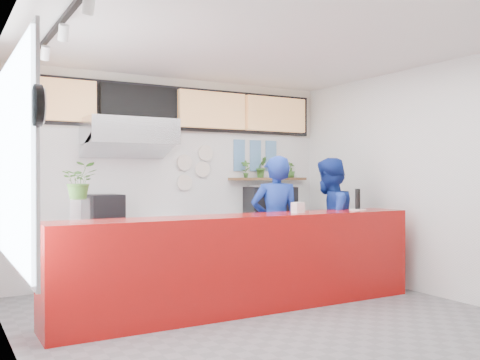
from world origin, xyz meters
name	(u,v)px	position (x,y,z in m)	size (l,w,h in m)	color
floor	(264,319)	(0.00, 0.00, 0.00)	(5.00, 5.00, 0.00)	slate
ceiling	(264,42)	(0.00, 0.00, 3.00)	(5.00, 5.00, 0.00)	silver
wall_back	(174,179)	(0.00, 2.50, 1.50)	(5.00, 5.00, 0.00)	white
wall_left	(15,182)	(-2.50, 0.00, 1.50)	(5.00, 5.00, 0.00)	white
wall_right	(425,180)	(2.50, 0.00, 1.50)	(5.00, 5.00, 0.00)	white
service_counter	(245,263)	(0.00, 0.40, 0.55)	(4.50, 0.60, 1.10)	#A00D0B
cream_band	(175,105)	(0.00, 2.49, 2.60)	(5.00, 0.02, 0.80)	beige
prep_bench	(129,256)	(-0.80, 2.20, 0.45)	(1.80, 0.60, 0.90)	#B2B5BA
panini_oven	(103,210)	(-1.15, 2.20, 1.10)	(0.44, 0.44, 0.40)	black
extraction_hood	(130,132)	(-0.80, 2.15, 2.15)	(1.20, 0.70, 0.35)	#B2B5BA
hood_lip	(130,146)	(-0.80, 2.15, 1.95)	(1.20, 0.70, 0.08)	#B2B5BA
right_bench	(270,245)	(1.50, 2.20, 0.45)	(1.80, 0.60, 0.90)	#B2B5BA
espresso_machine	(270,202)	(1.50, 2.20, 1.14)	(0.74, 0.53, 0.47)	black
espresso_tray	(270,187)	(1.50, 2.20, 1.38)	(0.59, 0.41, 0.05)	#B0B3B8
herb_shelf	(268,179)	(1.60, 2.40, 1.50)	(1.40, 0.18, 0.04)	brown
menu_board_far_left	(53,99)	(-1.75, 2.38, 2.55)	(1.10, 0.10, 0.55)	tan
menu_board_mid_left	(139,105)	(-0.59, 2.38, 2.55)	(1.10, 0.10, 0.55)	black
menu_board_mid_right	(212,110)	(0.57, 2.38, 2.55)	(1.10, 0.10, 0.55)	tan
menu_board_far_right	(276,114)	(1.73, 2.38, 2.55)	(1.10, 0.10, 0.55)	tan
soffit	(175,108)	(0.00, 2.46, 2.55)	(4.80, 0.04, 0.65)	black
window_pane	(15,159)	(-2.47, 0.30, 1.70)	(0.04, 2.20, 1.90)	silver
window_frame	(17,159)	(-2.45, 0.30, 1.70)	(0.03, 2.30, 2.00)	#B2B5BA
wall_clock_rim	(38,105)	(-2.46, -0.90, 2.05)	(0.30, 0.30, 0.05)	black
wall_clock_face	(42,106)	(-2.43, -0.90, 2.05)	(0.26, 0.26, 0.02)	white
track_rail	(63,19)	(-2.10, 0.00, 2.94)	(0.05, 2.40, 0.04)	black
dec_plate_a	(184,162)	(0.15, 2.47, 1.75)	(0.24, 0.24, 0.03)	silver
dec_plate_b	(203,169)	(0.45, 2.47, 1.65)	(0.24, 0.24, 0.03)	silver
dec_plate_c	(184,182)	(0.15, 2.47, 1.45)	(0.24, 0.24, 0.03)	silver
dec_plate_d	(206,153)	(0.50, 2.47, 1.90)	(0.24, 0.24, 0.03)	silver
photo_frame_a	(239,147)	(1.10, 2.48, 2.00)	(0.20, 0.02, 0.25)	#598CBF
photo_frame_b	(255,148)	(1.40, 2.48, 2.00)	(0.20, 0.02, 0.25)	#598CBF
photo_frame_c	(271,148)	(1.70, 2.48, 2.00)	(0.20, 0.02, 0.25)	#598CBF
photo_frame_d	(239,163)	(1.10, 2.48, 1.75)	(0.20, 0.02, 0.25)	#598CBF
photo_frame_e	(255,163)	(1.40, 2.48, 1.75)	(0.20, 0.02, 0.25)	#598CBF
photo_frame_f	(271,164)	(1.70, 2.48, 1.75)	(0.20, 0.02, 0.25)	#598CBF
staff_center	(276,224)	(0.82, 1.01, 0.91)	(0.66, 0.44, 1.81)	navy
staff_right	(329,223)	(1.61, 0.88, 0.90)	(0.87, 0.68, 1.80)	navy
herb_a	(246,169)	(1.17, 2.40, 1.66)	(0.15, 0.10, 0.28)	#356423
herb_b	(262,167)	(1.47, 2.40, 1.69)	(0.19, 0.15, 0.34)	#356423
herb_d	(291,170)	(2.04, 2.40, 1.65)	(0.15, 0.13, 0.26)	#356423
glass_vase	(80,210)	(-1.88, 0.34, 1.22)	(0.19, 0.19, 0.23)	silver
basil_vase	(80,181)	(-1.88, 0.34, 1.50)	(0.33, 0.28, 0.36)	#356423
napkin_holder	(298,208)	(0.71, 0.36, 1.17)	(0.15, 0.09, 0.13)	white
white_plate	(358,210)	(1.69, 0.39, 1.11)	(0.22, 0.22, 0.02)	white
pepper_mill	(358,199)	(1.69, 0.39, 1.25)	(0.07, 0.07, 0.27)	black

